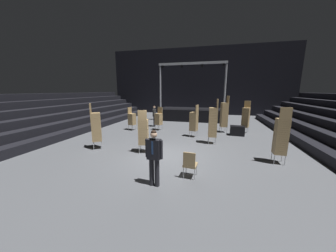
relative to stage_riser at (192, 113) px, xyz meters
name	(u,v)px	position (x,y,z in m)	size (l,w,h in m)	color
ground_plane	(166,156)	(0.00, -10.16, -0.70)	(22.00, 30.00, 0.10)	#515459
arena_end_wall	(197,81)	(0.00, 4.84, 3.35)	(22.00, 0.30, 8.00)	black
bleacher_bank_left	(34,116)	(-8.75, -9.16, 0.70)	(4.50, 24.00, 2.70)	black
stage_riser	(192,113)	(0.00, 0.00, 0.00)	(6.41, 2.94, 5.39)	black
man_with_tie	(154,155)	(0.34, -12.79, 0.37)	(0.57, 0.26, 1.79)	black
chair_stack_front_left	(159,119)	(-1.88, -5.24, 0.21)	(0.56, 0.56, 1.71)	#B2B5BA
chair_stack_front_right	(194,121)	(0.88, -6.56, 0.38)	(0.54, 0.54, 2.05)	#B2B5BA
chair_stack_mid_left	(213,122)	(2.04, -7.78, 0.59)	(0.47, 0.47, 2.48)	#B2B5BA
chair_stack_mid_right	(281,136)	(4.69, -9.89, 0.50)	(0.45, 0.45, 2.31)	#B2B5BA
chair_stack_mid_centre	(132,119)	(-3.80, -5.78, 0.21)	(0.53, 0.53, 1.71)	#B2B5BA
chair_stack_rear_left	(224,114)	(2.79, -4.81, 0.63)	(0.54, 0.54, 2.56)	#B2B5BA
chair_stack_rear_right	(96,126)	(-3.63, -10.12, 0.50)	(0.61, 0.61, 2.31)	#B2B5BA
chair_stack_rear_centre	(143,131)	(-1.13, -10.05, 0.38)	(0.53, 0.53, 2.05)	#B2B5BA
chair_stack_aisle_left	(246,117)	(4.24, -4.59, 0.46)	(0.57, 0.57, 2.22)	#B2B5BA
crew_worker_near_stage	(154,115)	(-2.61, -4.08, 0.33)	(0.31, 0.57, 1.72)	black
equipment_road_case	(237,131)	(3.63, -5.48, -0.34)	(0.90, 0.60, 0.62)	black
loose_chair_near_man	(190,163)	(1.34, -12.02, -0.12)	(0.48, 0.48, 0.95)	#B2B5BA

